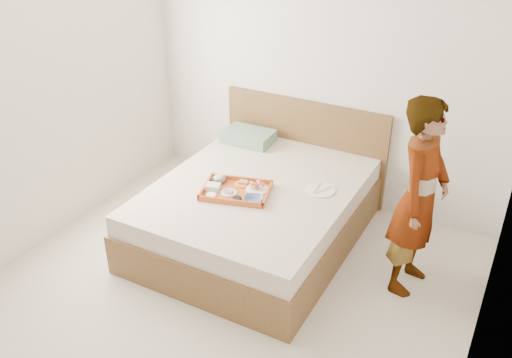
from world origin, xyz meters
The scene contains 18 objects.
ground centered at (0.00, 0.00, 0.00)m, with size 3.50×4.00×0.01m, color beige.
wall_back centered at (0.00, 2.00, 1.30)m, with size 3.50×0.01×2.60m, color silver.
wall_left centered at (-1.75, 0.00, 1.30)m, with size 0.01×4.00×2.60m, color silver.
wall_right centered at (1.75, 0.00, 1.30)m, with size 0.01×4.00×2.60m, color silver.
bed centered at (-0.13, 1.00, 0.27)m, with size 1.65×2.00×0.53m, color brown.
headboard centered at (-0.13, 1.97, 0.47)m, with size 1.65×0.06×0.95m, color brown.
pillow centered at (-0.60, 1.71, 0.59)m, with size 0.47×0.32×0.11m, color gray.
tray centered at (-0.21, 0.81, 0.55)m, with size 0.54×0.39×0.05m, color #D15C1C.
prawn_plate centered at (-0.07, 0.91, 0.55)m, with size 0.19×0.19×0.01m, color white.
navy_bowl_big centered at (-0.01, 0.73, 0.56)m, with size 0.15×0.15×0.04m, color navy.
sauce_dish centered at (-0.13, 0.68, 0.56)m, with size 0.08×0.08×0.03m, color black.
meat_plate centered at (-0.25, 0.75, 0.55)m, with size 0.13×0.13×0.01m, color white.
bread_plate centered at (-0.23, 0.93, 0.55)m, with size 0.13×0.13×0.01m, color orange.
salad_bowl centered at (-0.42, 0.88, 0.56)m, with size 0.12×0.12×0.04m, color navy.
plastic_tub centered at (-0.39, 0.74, 0.57)m, with size 0.11×0.09×0.05m, color silver.
cheese_round centered at (-0.34, 0.63, 0.56)m, with size 0.08×0.08×0.03m, color white.
dinner_plate centered at (0.37, 1.17, 0.54)m, with size 0.25×0.25×0.01m, color white.
person centered at (1.19, 1.03, 0.77)m, with size 0.56×0.37×1.53m, color beige.
Camera 1 is at (1.76, -2.49, 2.79)m, focal length 38.48 mm.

